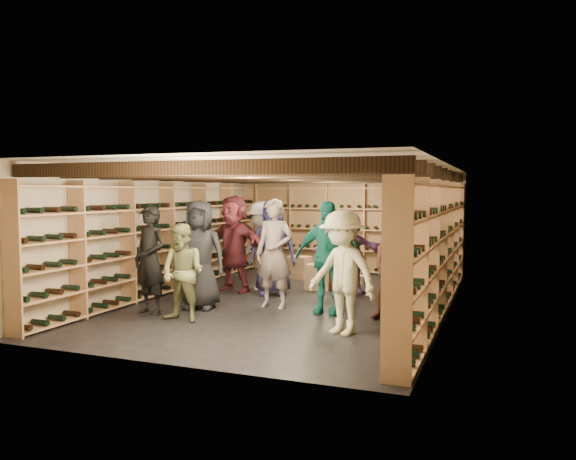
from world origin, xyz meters
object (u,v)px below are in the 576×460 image
Objects in this scene: crate_loose at (354,279)px; person_7 at (274,254)px; crate_stack_left at (319,277)px; person_2 at (183,273)px; crate_stack_right at (299,267)px; person_8 at (396,269)px; person_10 at (343,257)px; person_0 at (199,255)px; person_5 at (234,243)px; person_6 at (273,247)px; person_12 at (401,260)px; person_9 at (261,246)px; person_11 at (350,252)px; person_1 at (150,260)px; person_3 at (342,273)px; person_4 at (327,257)px.

crate_loose is 3.23m from person_7.
crate_stack_left is 0.35× the size of person_2.
crate_stack_right is 4.59m from person_2.
person_10 is (-1.25, 1.52, -0.03)m from person_8.
person_0 reaches higher than person_8.
person_5 reaches higher than person_0.
person_0 reaches higher than person_6.
person_7 is (1.15, 0.51, 0.01)m from person_0.
person_5 is (-1.51, -0.78, 0.70)m from crate_stack_left.
person_5 is 1.21× the size of person_12.
person_9 reaches higher than person_12.
person_11 reaches higher than person_12.
person_12 is at bearing 43.66° from person_1.
person_3 reaches higher than person_12.
person_12 is (1.80, -0.99, 0.54)m from crate_stack_left.
person_10 is (1.53, -1.82, 0.51)m from crate_stack_right.
person_5 is 0.87m from person_6.
person_7 is at bearing 62.51° from person_2.
crate_loose is 0.31× the size of person_11.
person_10 is (2.54, 2.44, -0.11)m from person_1.
crate_stack_right is 2.17m from person_5.
person_11 is (-0.01, 0.55, 0.04)m from person_10.
person_0 is 1.07× the size of person_3.
person_12 reaches higher than person_2.
person_12 is (0.42, 2.25, -0.07)m from person_3.
person_4 is at bearing -54.58° from person_6.
person_1 is at bearing 164.84° from person_2.
person_6 is at bearing -173.47° from person_11.
person_3 is 1.08× the size of person_11.
person_1 is at bearing -119.03° from crate_loose.
person_5 is 1.03× the size of person_7.
person_4 is at bearing -14.03° from person_5.
crate_stack_left is at bearing 121.37° from person_8.
person_10 is (2.19, 0.13, -0.19)m from person_5.
person_3 is 3.22m from person_11.
crate_stack_right is 0.36× the size of person_8.
person_1 is (-0.55, -0.62, -0.04)m from person_0.
person_0 is at bearing -173.30° from person_3.
person_7 is (0.69, -3.13, 0.67)m from crate_stack_right.
crate_stack_left is 2.96m from person_8.
crate_loose is 2.58m from person_12.
crate_stack_right is 0.38× the size of person_2.
person_9 reaches higher than crate_loose.
person_5 is at bearing 142.98° from person_7.
crate_stack_left is 1.20m from crate_loose.
person_1 is 3.91m from person_8.
person_9 is 2.90m from person_12.
crate_loose is at bearing -3.44° from crate_stack_right.
person_9 is (-1.84, 1.56, -0.03)m from person_4.
person_4 reaches higher than person_11.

